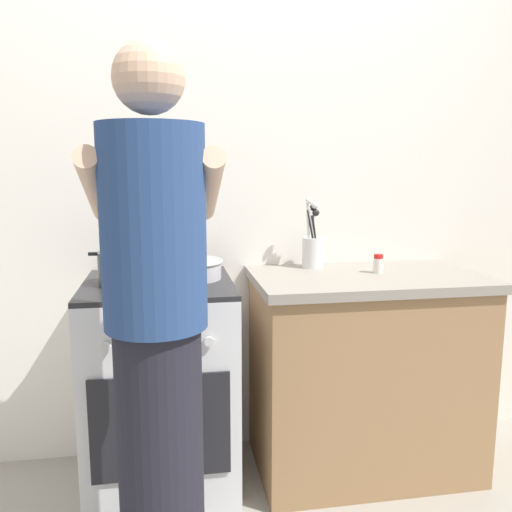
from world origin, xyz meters
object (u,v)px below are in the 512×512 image
object	(u,v)px
person	(157,339)
utensil_crock	(313,247)
pot	(121,268)
spice_bottle	(378,264)
mixing_bowl	(192,268)
stove_range	(161,386)

from	to	relation	value
person	utensil_crock	bearing A→B (deg)	48.95
pot	spice_bottle	distance (m)	1.10
mixing_bowl	spice_bottle	world-z (taller)	spice_bottle
mixing_bowl	utensil_crock	distance (m)	0.59
mixing_bowl	stove_range	bearing A→B (deg)	-163.78
person	spice_bottle	bearing A→B (deg)	33.67
mixing_bowl	person	size ratio (longest dim) A/B	0.15
stove_range	spice_bottle	bearing A→B (deg)	1.43
stove_range	mixing_bowl	size ratio (longest dim) A/B	3.46
pot	person	distance (m)	0.61
stove_range	mixing_bowl	world-z (taller)	mixing_bowl
stove_range	utensil_crock	world-z (taller)	utensil_crock
spice_bottle	person	bearing A→B (deg)	-146.33
utensil_crock	spice_bottle	distance (m)	0.31
mixing_bowl	utensil_crock	size ratio (longest dim) A/B	0.79
utensil_crock	spice_bottle	xyz separation A→B (m)	(0.25, -0.17, -0.06)
mixing_bowl	utensil_crock	xyz separation A→B (m)	(0.57, 0.15, 0.05)
utensil_crock	person	world-z (taller)	person
spice_bottle	utensil_crock	bearing A→B (deg)	145.49
pot	mixing_bowl	world-z (taller)	pot
mixing_bowl	spice_bottle	size ratio (longest dim) A/B	3.13
mixing_bowl	person	world-z (taller)	person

